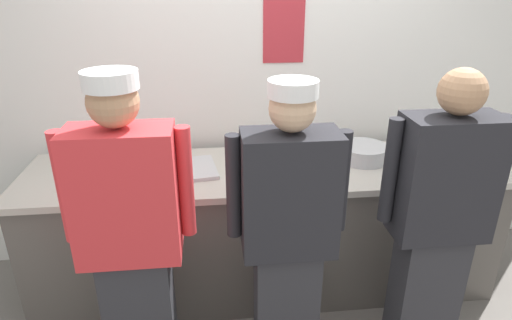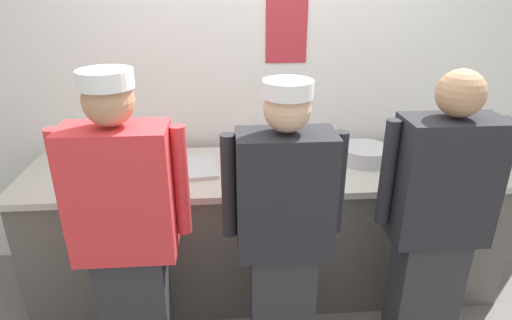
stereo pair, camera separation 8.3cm
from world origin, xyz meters
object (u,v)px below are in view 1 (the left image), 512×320
Objects in this scene: mixing_bowl_steel at (363,153)px; deli_cup at (106,165)px; squeeze_bottle_secondary at (240,150)px; ramekin_green_sauce at (70,166)px; chef_near_left at (131,237)px; chef_center at (288,233)px; chef_far_right at (437,221)px; sheet_tray at (173,171)px; squeeze_bottle_primary at (114,171)px; plate_stack_rear at (265,164)px; ramekin_orange_sauce at (446,147)px; plate_stack_front at (407,150)px.

mixing_bowl_steel is 3.31× the size of deli_cup.
ramekin_green_sauce is at bearing -179.85° from squeeze_bottle_secondary.
mixing_bowl_steel is at bearing 29.30° from chef_near_left.
mixing_bowl_steel is 2.96× the size of ramekin_green_sauce.
chef_far_right reaches higher than chef_center.
chef_far_right reaches higher than sheet_tray.
chef_far_right is at bearing -21.67° from ramekin_green_sauce.
ramekin_green_sauce is (-1.86, 0.04, -0.02)m from mixing_bowl_steel.
chef_center reaches higher than squeeze_bottle_primary.
squeeze_bottle_primary reaches higher than sheet_tray.
plate_stack_rear is (-0.03, 0.69, 0.07)m from chef_center.
plate_stack_rear is 2.24× the size of ramekin_green_sauce.
mixing_bowl_steel reaches higher than plate_stack_rear.
sheet_tray is 1.87m from ramekin_orange_sauce.
chef_center is 0.69m from plate_stack_rear.
mixing_bowl_steel is at bearing 3.13° from sheet_tray.
chef_far_right is 3.15× the size of sheet_tray.
squeeze_bottle_secondary is at bearing 139.97° from plate_stack_rear.
chef_center is 1.48m from ramekin_green_sauce.
chef_near_left is 8.24× the size of squeeze_bottle_primary.
chef_far_right is 6.76× the size of plate_stack_rear.
plate_stack_rear is 1.20× the size of squeeze_bottle_primary.
plate_stack_rear is (-0.98, -0.13, -0.00)m from plate_stack_front.
chef_near_left is 1.57m from mixing_bowl_steel.
chef_far_right is (0.76, 0.01, 0.01)m from chef_center.
squeeze_bottle_secondary is 1.66× the size of ramekin_green_sauce.
squeeze_bottle_primary reaches higher than plate_stack_rear.
ramekin_green_sauce is (-2.19, -0.01, -0.01)m from plate_stack_front.
mixing_bowl_steel is 1.55m from squeeze_bottle_primary.
chef_far_right is 1.04m from plate_stack_rear.
sheet_tray is 2.58× the size of squeeze_bottle_primary.
chef_center is 7.96× the size of squeeze_bottle_primary.
chef_near_left reaches higher than mixing_bowl_steel.
chef_far_right is 9.16× the size of squeeze_bottle_secondary.
squeeze_bottle_primary is at bearing -171.12° from ramekin_orange_sauce.
ramekin_green_sauce is at bearing 146.84° from chef_center.
squeeze_bottle_primary is (-0.91, 0.54, 0.13)m from chef_center.
sheet_tray is at bearing 153.25° from chef_far_right.
chef_near_left is 15.38× the size of ramekin_green_sauce.
chef_far_right is 2.15m from ramekin_green_sauce.
chef_far_right is 1.00m from ramekin_orange_sauce.
deli_cup is at bearing -15.95° from ramekin_green_sauce.
squeeze_bottle_secondary reaches higher than mixing_bowl_steel.
chef_center is 0.91m from sheet_tray.
chef_far_right is at bearing -26.75° from sheet_tray.
ramekin_orange_sauce is 2.27m from deli_cup.
sheet_tray is 0.44m from squeeze_bottle_secondary.
chef_near_left is 3.20× the size of sheet_tray.
ramekin_green_sauce is (-1.06, -0.00, -0.06)m from squeeze_bottle_secondary.
mixing_bowl_steel is at bearing -169.80° from ramekin_orange_sauce.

